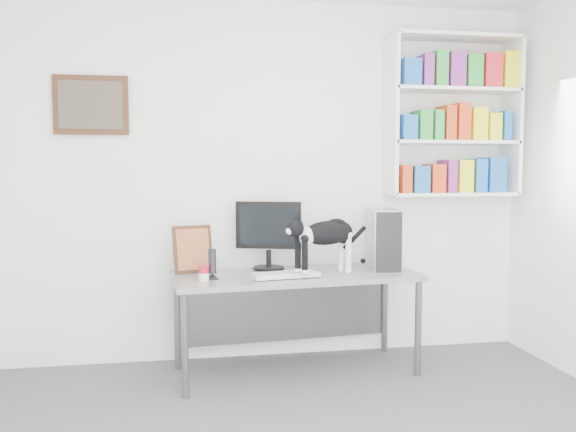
{
  "coord_description": "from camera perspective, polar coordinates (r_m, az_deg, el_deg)",
  "views": [
    {
      "loc": [
        -0.69,
        -2.6,
        1.48
      ],
      "look_at": [
        0.05,
        1.53,
        1.12
      ],
      "focal_mm": 38.0,
      "sensor_mm": 36.0,
      "label": 1
    }
  ],
  "objects": [
    {
      "name": "pc_tower",
      "position": [
        4.54,
        8.86,
        -2.12
      ],
      "size": [
        0.25,
        0.46,
        0.44
      ],
      "primitive_type": "cube",
      "rotation": [
        0.0,
        0.0,
        -0.14
      ],
      "color": "#B4B4B9",
      "rests_on": "desk"
    },
    {
      "name": "leaning_print",
      "position": [
        4.38,
        -8.91,
        -3.0
      ],
      "size": [
        0.3,
        0.18,
        0.35
      ],
      "primitive_type": "cube",
      "rotation": [
        0.0,
        0.0,
        0.27
      ],
      "color": "#4A2618",
      "rests_on": "desk"
    },
    {
      "name": "keyboard",
      "position": [
        4.15,
        -0.29,
        -5.54
      ],
      "size": [
        0.48,
        0.24,
        0.03
      ],
      "primitive_type": "cube",
      "rotation": [
        0.0,
        0.0,
        0.16
      ],
      "color": "beige",
      "rests_on": "desk"
    },
    {
      "name": "desk",
      "position": [
        4.39,
        0.74,
        -9.98
      ],
      "size": [
        1.76,
        0.81,
        0.71
      ],
      "primitive_type": "cube",
      "rotation": [
        0.0,
        0.0,
        0.08
      ],
      "color": "slate",
      "rests_on": "room"
    },
    {
      "name": "bookshelf",
      "position": [
        4.93,
        15.18,
        9.0
      ],
      "size": [
        1.03,
        0.28,
        1.24
      ],
      "primitive_type": "cube",
      "color": "white",
      "rests_on": "room"
    },
    {
      "name": "room",
      "position": [
        2.69,
        4.74,
        2.08
      ],
      "size": [
        4.01,
        4.01,
        2.7
      ],
      "color": "#555459",
      "rests_on": "ground"
    },
    {
      "name": "cat",
      "position": [
        4.22,
        3.52,
        -2.9
      ],
      "size": [
        0.65,
        0.45,
        0.39
      ],
      "primitive_type": null,
      "rotation": [
        0.0,
        0.0,
        0.48
      ],
      "color": "black",
      "rests_on": "desk"
    },
    {
      "name": "soup_can",
      "position": [
        4.07,
        -7.9,
        -5.34
      ],
      "size": [
        0.07,
        0.07,
        0.1
      ],
      "primitive_type": "cylinder",
      "rotation": [
        0.0,
        0.0,
        0.05
      ],
      "color": "red",
      "rests_on": "desk"
    },
    {
      "name": "speaker",
      "position": [
        4.11,
        -7.09,
        -4.42
      ],
      "size": [
        0.09,
        0.09,
        0.21
      ],
      "primitive_type": "cylinder",
      "rotation": [
        0.0,
        0.0,
        0.01
      ],
      "color": "black",
      "rests_on": "desk"
    },
    {
      "name": "wall_art",
      "position": [
        4.63,
        -17.95,
        9.84
      ],
      "size": [
        0.52,
        0.04,
        0.42
      ],
      "primitive_type": "cube",
      "color": "#4A2618",
      "rests_on": "room"
    },
    {
      "name": "monitor",
      "position": [
        4.42,
        -1.83,
        -1.79
      ],
      "size": [
        0.52,
        0.36,
        0.51
      ],
      "primitive_type": "cube",
      "rotation": [
        0.0,
        0.0,
        -0.31
      ],
      "color": "black",
      "rests_on": "desk"
    }
  ]
}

